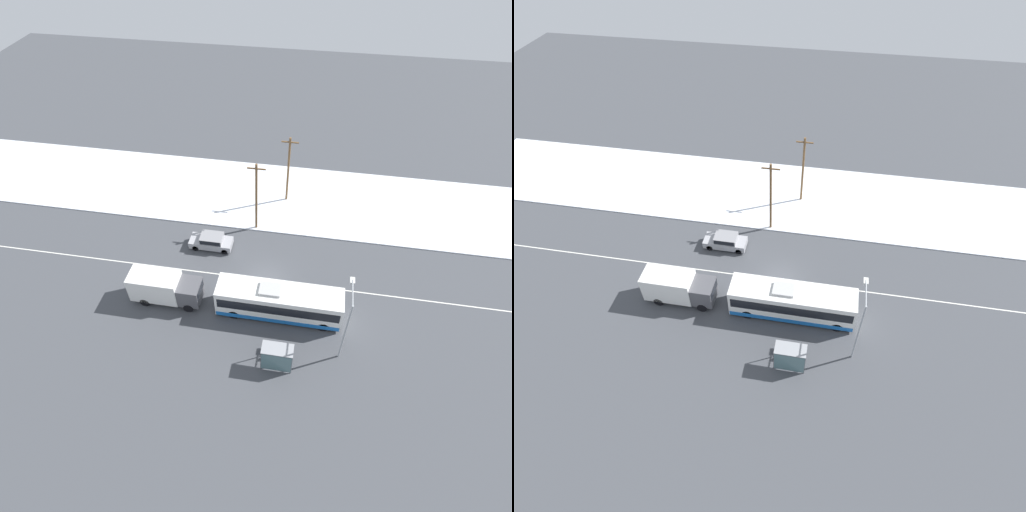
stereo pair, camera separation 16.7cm
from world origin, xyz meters
The scene contains 11 objects.
ground_plane centered at (0.00, 0.00, 0.00)m, with size 120.00×120.00×0.00m, color #424449.
snow_lot centered at (0.00, 12.86, 0.06)m, with size 80.00×12.37×0.12m.
lane_marking_center centered at (0.00, 0.00, 0.00)m, with size 60.00×0.12×0.00m.
city_bus centered at (1.72, -3.53, 1.59)m, with size 10.73×2.57×3.26m.
box_truck centered at (-8.48, -3.64, 1.67)m, with size 6.28×2.30×3.05m.
sedan_car centered at (-6.05, 3.56, 0.82)m, with size 4.30×1.80×1.51m.
pedestrian_at_stop centered at (2.30, -7.66, 1.01)m, with size 0.59×0.26×1.64m.
bus_shelter centered at (2.22, -8.79, 1.67)m, with size 2.45×1.20×2.40m.
streetlamp centered at (7.08, -6.37, 4.39)m, with size 0.36×2.86×6.82m.
utility_pole_roadside centered at (-2.03, 7.13, 4.19)m, with size 1.80×0.24×8.01m.
utility_pole_snowlot centered at (0.60, 12.46, 4.17)m, with size 1.80×0.24×7.96m.
Camera 2 is at (3.36, -24.19, 29.09)m, focal length 28.00 mm.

